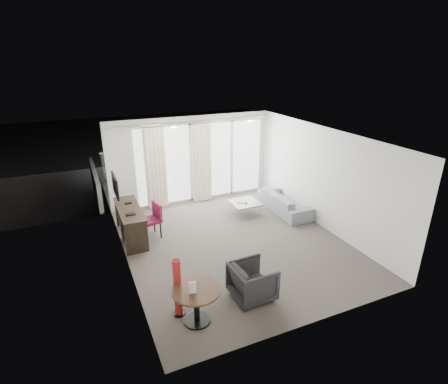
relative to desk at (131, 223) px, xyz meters
name	(u,v)px	position (x,y,z in m)	size (l,w,h in m)	color
floor	(234,242)	(2.22, -1.24, -0.40)	(5.00, 6.00, 0.00)	#4E4840
ceiling	(235,136)	(2.22, -1.24, 2.20)	(5.00, 6.00, 0.00)	white
wall_left	(123,211)	(-0.28, -1.24, 0.90)	(0.00, 6.00, 2.60)	silver
wall_right	(323,178)	(4.72, -1.24, 0.90)	(0.00, 6.00, 2.60)	silver
wall_front	(317,257)	(2.22, -4.24, 0.90)	(5.00, 0.00, 2.60)	silver
window_panel	(202,161)	(2.52, 1.75, 0.80)	(4.00, 0.02, 2.38)	white
window_frame	(202,162)	(2.52, 1.73, 0.80)	(4.10, 0.06, 2.44)	white
curtain_left	(156,169)	(1.07, 1.58, 0.80)	(0.60, 0.20, 2.38)	#F5E6C6
curtain_right	(202,163)	(2.47, 1.58, 0.80)	(0.60, 0.20, 2.38)	#F5E6C6
curtain_track	(193,122)	(2.22, 1.58, 2.05)	(4.80, 0.04, 0.04)	#B2B2B7
downlight_a	(174,127)	(1.32, 0.36, 2.19)	(0.12, 0.12, 0.02)	#FFE0B2
downlight_b	(250,121)	(3.42, 0.36, 2.19)	(0.12, 0.12, 0.02)	#FFE0B2
desk	(131,223)	(0.00, 0.00, 0.00)	(0.53, 1.69, 0.79)	black
tv	(115,185)	(-0.24, 0.21, 0.95)	(0.05, 0.80, 0.50)	black
desk_chair	(150,221)	(0.45, -0.15, 0.04)	(0.48, 0.45, 0.88)	maroon
round_table	(197,305)	(0.50, -3.41, -0.07)	(0.82, 0.82, 0.65)	#422A19
menu_card	(193,290)	(0.41, -3.48, 0.32)	(0.12, 0.02, 0.22)	white
red_lamp	(177,288)	(0.26, -3.11, 0.15)	(0.22, 0.22, 1.09)	maroon
tub_armchair	(252,281)	(1.66, -3.22, -0.05)	(0.73, 0.76, 0.69)	#242325
coffee_table	(245,208)	(3.21, 0.16, -0.22)	(0.77, 0.77, 0.35)	gray
remote	(246,203)	(3.21, 0.07, -0.04)	(0.05, 0.16, 0.02)	black
magazine	(240,201)	(3.11, 0.26, -0.04)	(0.22, 0.27, 0.02)	gray
sofa	(284,202)	(4.32, -0.16, -0.12)	(1.91, 0.75, 0.56)	gray
terrace_slab	(188,184)	(2.52, 3.26, -0.46)	(5.60, 3.00, 0.12)	#4D4D50
rattan_chair_a	(191,171)	(2.71, 3.44, -0.02)	(0.51, 0.51, 0.75)	#4C331E
rattan_chair_b	(237,164)	(4.59, 3.49, 0.00)	(0.54, 0.54, 0.80)	#4C331E
rattan_table	(232,176)	(3.95, 2.64, -0.14)	(0.51, 0.51, 0.51)	#4C331E
balustrade	(175,159)	(2.52, 4.71, 0.10)	(5.50, 0.06, 1.05)	#B2B2B7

